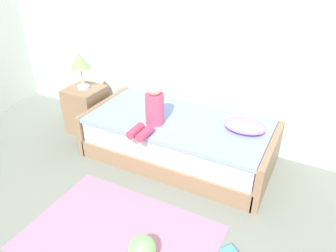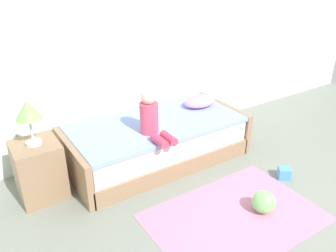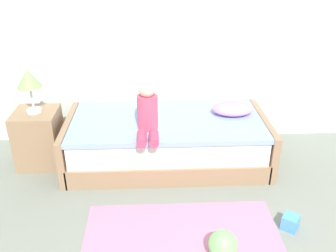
{
  "view_description": "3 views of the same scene",
  "coord_description": "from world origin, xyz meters",
  "px_view_note": "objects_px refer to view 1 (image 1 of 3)",
  "views": [
    {
      "loc": [
        0.64,
        -0.77,
        2.18
      ],
      "look_at": [
        -0.67,
        1.75,
        0.55
      ],
      "focal_mm": 33.89,
      "sensor_mm": 36.0,
      "label": 1
    },
    {
      "loc": [
        -2.5,
        -1.09,
        2.23
      ],
      "look_at": [
        -0.67,
        1.75,
        0.55
      ],
      "focal_mm": 36.85,
      "sensor_mm": 36.0,
      "label": 2
    },
    {
      "loc": [
        -0.82,
        -1.41,
        2.16
      ],
      "look_at": [
        -0.67,
        1.75,
        0.55
      ],
      "focal_mm": 39.14,
      "sensor_mm": 36.0,
      "label": 3
    }
  ],
  "objects_px": {
    "nightstand": "(87,109)",
    "pillow": "(245,125)",
    "toy_ball": "(142,249)",
    "bed": "(178,139)",
    "table_lamp": "(80,63)",
    "child_figure": "(152,108)"
  },
  "relations": [
    {
      "from": "nightstand",
      "to": "pillow",
      "type": "xyz_separation_m",
      "value": [
        2.06,
        0.07,
        0.26
      ]
    },
    {
      "from": "nightstand",
      "to": "toy_ball",
      "type": "distance_m",
      "value": 2.23
    },
    {
      "from": "bed",
      "to": "pillow",
      "type": "height_order",
      "value": "pillow"
    },
    {
      "from": "bed",
      "to": "nightstand",
      "type": "relative_size",
      "value": 3.52
    },
    {
      "from": "table_lamp",
      "to": "child_figure",
      "type": "height_order",
      "value": "table_lamp"
    },
    {
      "from": "bed",
      "to": "toy_ball",
      "type": "xyz_separation_m",
      "value": [
        0.36,
        -1.38,
        -0.14
      ]
    },
    {
      "from": "nightstand",
      "to": "toy_ball",
      "type": "relative_size",
      "value": 2.72
    },
    {
      "from": "nightstand",
      "to": "table_lamp",
      "type": "bearing_deg",
      "value": 0.0
    },
    {
      "from": "bed",
      "to": "toy_ball",
      "type": "bearing_deg",
      "value": -75.33
    },
    {
      "from": "child_figure",
      "to": "bed",
      "type": "bearing_deg",
      "value": 49.44
    },
    {
      "from": "bed",
      "to": "table_lamp",
      "type": "xyz_separation_m",
      "value": [
        -1.35,
        0.03,
        0.69
      ]
    },
    {
      "from": "pillow",
      "to": "child_figure",
      "type": "bearing_deg",
      "value": -159.99
    },
    {
      "from": "bed",
      "to": "table_lamp",
      "type": "bearing_deg",
      "value": 178.64
    },
    {
      "from": "child_figure",
      "to": "nightstand",
      "type": "bearing_deg",
      "value": 167.29
    },
    {
      "from": "child_figure",
      "to": "toy_ball",
      "type": "distance_m",
      "value": 1.41
    },
    {
      "from": "nightstand",
      "to": "table_lamp",
      "type": "xyz_separation_m",
      "value": [
        0.0,
        0.0,
        0.64
      ]
    },
    {
      "from": "nightstand",
      "to": "child_figure",
      "type": "relative_size",
      "value": 1.18
    },
    {
      "from": "nightstand",
      "to": "pillow",
      "type": "distance_m",
      "value": 2.07
    },
    {
      "from": "table_lamp",
      "to": "toy_ball",
      "type": "height_order",
      "value": "table_lamp"
    },
    {
      "from": "nightstand",
      "to": "table_lamp",
      "type": "relative_size",
      "value": 1.33
    },
    {
      "from": "child_figure",
      "to": "toy_ball",
      "type": "height_order",
      "value": "child_figure"
    },
    {
      "from": "table_lamp",
      "to": "pillow",
      "type": "relative_size",
      "value": 1.02
    }
  ]
}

